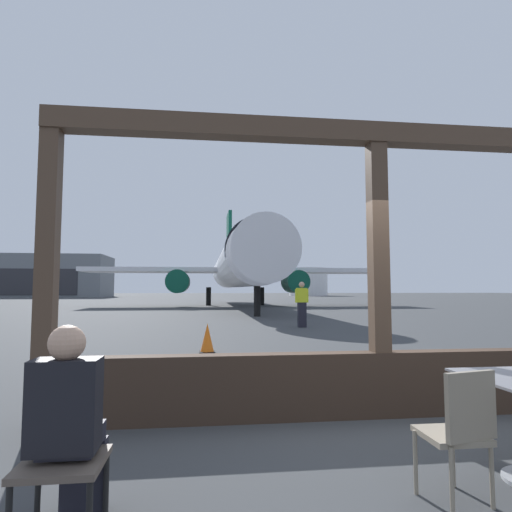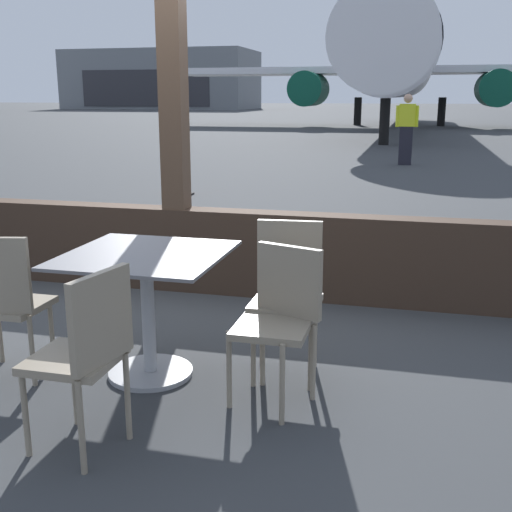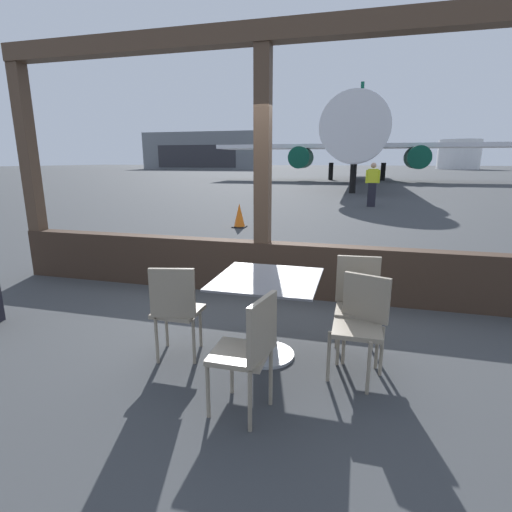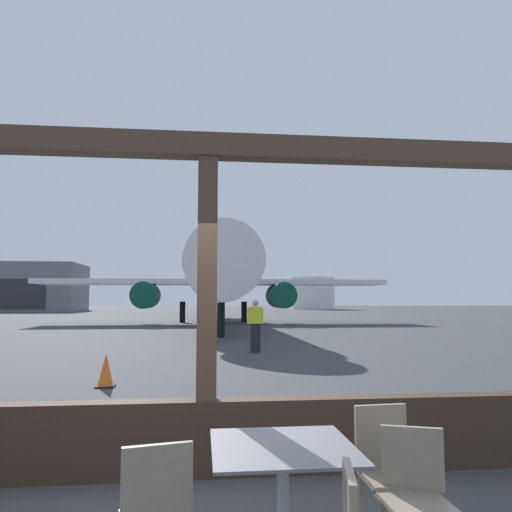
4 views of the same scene
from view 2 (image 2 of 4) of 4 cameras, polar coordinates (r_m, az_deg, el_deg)
name	(u,v)px [view 2 (image 2 of 4)]	position (r m, az deg, el deg)	size (l,w,h in m)	color
ground_plane	(389,121)	(45.21, 11.90, 11.78)	(220.00, 220.00, 0.00)	#383A3D
window_frame	(175,156)	(5.54, -7.28, 8.95)	(7.65, 0.24, 3.45)	#38281E
dining_table	(147,297)	(3.88, -9.75, -3.70)	(0.93, 0.93, 0.78)	slate
cafe_chair_window_left	(280,311)	(3.52, 2.15, -4.97)	(0.49, 0.49, 0.88)	gray
cafe_chair_window_right	(287,285)	(3.87, 2.85, -2.62)	(0.42, 0.42, 0.95)	gray
cafe_chair_aisle_left	(4,296)	(4.04, -21.72, -3.35)	(0.46, 0.46, 0.91)	gray
cafe_chair_aisle_right	(87,346)	(3.09, -15.00, -7.86)	(0.45, 0.45, 0.92)	gray
airplane	(400,63)	(35.46, 12.81, 16.58)	(25.87, 31.49, 10.13)	silver
ground_crew_worker	(406,128)	(16.51, 13.40, 11.11)	(0.55, 0.22, 1.74)	black
traffic_cone	(181,177)	(11.14, -6.80, 7.07)	(0.36, 0.36, 0.67)	orange
distant_hangar	(163,80)	(90.54, -8.41, 15.41)	(24.84, 12.21, 7.64)	slate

